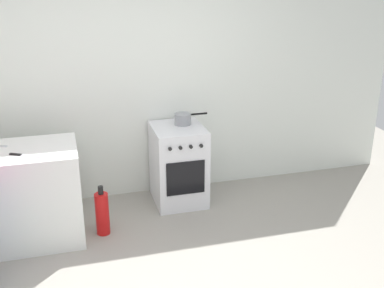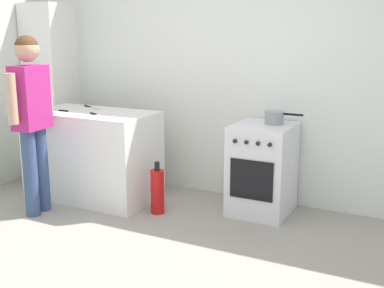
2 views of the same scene
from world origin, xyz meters
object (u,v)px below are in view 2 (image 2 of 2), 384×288
(knife_utility, at_px, (59,110))
(knife_bread, at_px, (92,108))
(larder_cabinet, at_px, (52,91))
(person, at_px, (31,110))
(oven_left, at_px, (263,169))
(knife_chef, at_px, (97,115))
(fire_extinguisher, at_px, (157,191))
(pot, at_px, (275,117))

(knife_utility, distance_m, knife_bread, 0.35)
(larder_cabinet, bearing_deg, person, -54.92)
(oven_left, height_order, person, person)
(oven_left, xyz_separation_m, knife_chef, (-1.49, -0.54, 0.48))
(knife_bread, relative_size, person, 0.20)
(knife_bread, height_order, fire_extinguisher, knife_bread)
(oven_left, bearing_deg, fire_extinguisher, -151.22)
(pot, bearing_deg, knife_utility, -165.07)
(person, bearing_deg, knife_bread, 85.75)
(larder_cabinet, bearing_deg, oven_left, -2.21)
(person, height_order, fire_extinguisher, person)
(knife_bread, distance_m, fire_extinguisher, 1.22)
(knife_chef, bearing_deg, larder_cabinet, 151.00)
(oven_left, xyz_separation_m, person, (-1.89, -0.98, 0.57))
(larder_cabinet, bearing_deg, knife_utility, -42.73)
(knife_chef, relative_size, fire_extinguisher, 0.58)
(knife_chef, bearing_deg, knife_bread, 133.91)
(person, bearing_deg, larder_cabinet, 125.08)
(oven_left, height_order, knife_bread, knife_bread)
(knife_utility, relative_size, fire_extinguisher, 0.50)
(oven_left, relative_size, knife_chef, 2.94)
(pot, height_order, fire_extinguisher, pot)
(knife_utility, bearing_deg, pot, 14.93)
(knife_utility, distance_m, larder_cabinet, 0.86)
(pot, bearing_deg, oven_left, -133.85)
(knife_chef, xyz_separation_m, person, (-0.40, -0.44, 0.09))
(person, bearing_deg, fire_extinguisher, 26.36)
(oven_left, height_order, knife_chef, knife_chef)
(knife_bread, bearing_deg, fire_extinguisher, -16.74)
(knife_bread, bearing_deg, pot, 7.95)
(knife_utility, xyz_separation_m, fire_extinguisher, (1.15, 0.00, -0.69))
(knife_utility, relative_size, person, 0.15)
(oven_left, distance_m, knife_chef, 1.66)
(oven_left, distance_m, fire_extinguisher, 1.01)
(fire_extinguisher, bearing_deg, person, -153.64)
(fire_extinguisher, bearing_deg, knife_chef, -174.32)
(knife_utility, height_order, larder_cabinet, larder_cabinet)
(person, bearing_deg, knife_utility, 104.57)
(knife_utility, bearing_deg, larder_cabinet, 137.27)
(fire_extinguisher, distance_m, larder_cabinet, 2.03)
(knife_utility, distance_m, fire_extinguisher, 1.34)
(knife_utility, height_order, fire_extinguisher, knife_utility)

